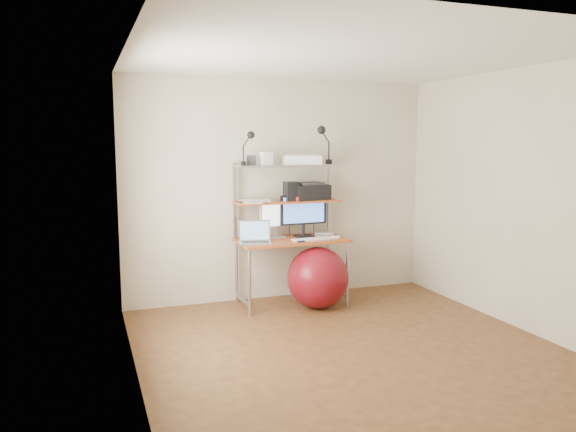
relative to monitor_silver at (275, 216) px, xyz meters
name	(u,v)px	position (x,y,z in m)	size (l,w,h in m)	color
room	(351,207)	(0.14, -1.58, 0.27)	(3.60, 3.60, 3.60)	brown
computer_desk	(289,219)	(0.14, -0.07, -0.02)	(1.20, 0.60, 1.57)	#B44C23
wall_outlet	(347,265)	(0.99, 0.21, -0.68)	(0.08, 0.01, 0.12)	white
monitor_silver	(275,216)	(0.00, 0.00, 0.00)	(0.40, 0.19, 0.45)	silver
monitor_black	(303,212)	(0.32, -0.03, 0.04)	(0.56, 0.16, 0.55)	black
laptop	(255,238)	(-0.31, -0.23, -0.19)	(0.39, 0.34, 0.29)	silver
keyboard	(312,239)	(0.34, -0.26, -0.23)	(0.45, 0.13, 0.01)	white
mouse	(336,237)	(0.62, -0.26, -0.23)	(0.08, 0.05, 0.02)	white
mac_mini	(324,233)	(0.58, -0.02, -0.22)	(0.22, 0.22, 0.04)	silver
phone	(299,241)	(0.17, -0.31, -0.23)	(0.08, 0.14, 0.01)	black
printer	(310,191)	(0.42, 0.02, 0.26)	(0.44, 0.33, 0.20)	black
nas_cube	(291,191)	(0.18, -0.03, 0.28)	(0.14, 0.14, 0.21)	black
red_box	(301,199)	(0.28, -0.06, 0.19)	(0.16, 0.11, 0.04)	red
scanner	(302,159)	(0.31, 0.01, 0.62)	(0.47, 0.36, 0.11)	white
box_white	(266,158)	(-0.12, -0.03, 0.64)	(0.12, 0.10, 0.14)	white
box_grey	(251,160)	(-0.27, 0.00, 0.62)	(0.10, 0.10, 0.10)	#303032
clip_lamp_left	(249,140)	(-0.32, -0.09, 0.83)	(0.14, 0.08, 0.36)	black
clip_lamp_right	(323,136)	(0.54, -0.06, 0.88)	(0.17, 0.09, 0.43)	black
exercise_ball	(318,278)	(0.36, -0.37, -0.65)	(0.67, 0.67, 0.67)	maroon
paper_stack	(255,201)	(-0.24, -0.01, 0.18)	(0.38, 0.41, 0.02)	white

